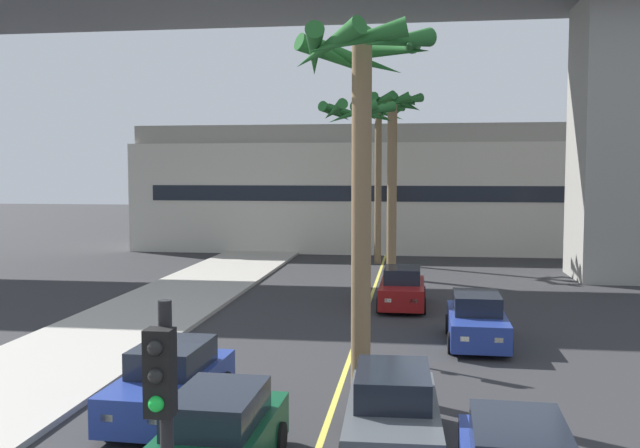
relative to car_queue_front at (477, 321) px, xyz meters
name	(u,v)px	position (x,y,z in m)	size (l,w,h in m)	color
sidewalk_left	(0,391)	(-11.74, -6.56, -0.65)	(4.80, 80.00, 0.15)	#ADA89E
lane_stripe_center	(360,330)	(-3.74, 1.44, -0.72)	(0.14, 56.00, 0.01)	#DBCC4C
pier_building_backdrop	(388,189)	(-3.74, 26.57, 3.41)	(34.19, 8.04, 8.39)	beige
car_queue_front	(477,321)	(0.00, 0.00, 0.00)	(1.90, 4.13, 1.56)	navy
car_queue_second	(393,414)	(-2.32, -8.73, 0.00)	(1.92, 4.15, 1.56)	#4C5156
car_queue_third	(171,382)	(-7.19, -7.36, 0.00)	(1.94, 4.16, 1.56)	navy
car_queue_fifth	(216,441)	(-5.27, -10.45, 0.00)	(1.91, 4.14, 1.56)	#0C4728
car_queue_sixth	(402,289)	(-2.39, 5.63, 0.00)	(1.86, 4.11, 1.56)	maroon
traffic_light_median_far	(356,263)	(-3.59, -1.87, 1.99)	(0.24, 0.37, 4.20)	black
palm_tree_near_median	(358,136)	(-4.29, 6.99, 6.08)	(3.24, 3.27, 8.29)	brown
palm_tree_mid_median	(378,134)	(-4.05, 18.68, 6.75)	(3.17, 3.20, 9.29)	brown
palm_tree_far_median	(362,108)	(-3.19, -5.22, 6.10)	(3.47, 3.49, 8.74)	brown
palm_tree_farthest_median	(393,137)	(-3.05, 13.11, 6.34)	(3.13, 3.13, 9.26)	brown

